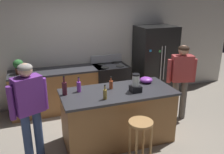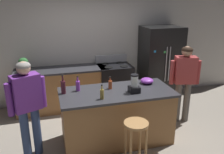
{
  "view_description": "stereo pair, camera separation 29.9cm",
  "coord_description": "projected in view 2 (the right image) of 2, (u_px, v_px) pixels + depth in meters",
  "views": [
    {
      "loc": [
        -1.35,
        -3.45,
        2.43
      ],
      "look_at": [
        0.0,
        0.3,
        1.08
      ],
      "focal_mm": 38.37,
      "sensor_mm": 36.0,
      "label": 1
    },
    {
      "loc": [
        -1.06,
        -3.54,
        2.43
      ],
      "look_at": [
        0.0,
        0.3,
        1.08
      ],
      "focal_mm": 38.37,
      "sensor_mm": 36.0,
      "label": 2
    }
  ],
  "objects": [
    {
      "name": "mixing_bowl",
      "position": [
        147.0,
        81.0,
        4.32
      ],
      "size": [
        0.23,
        0.23,
        0.1
      ],
      "primitive_type": "ellipsoid",
      "color": "purple",
      "rests_on": "kitchen_island"
    },
    {
      "name": "bottle_cooking_sauce",
      "position": [
        110.0,
        84.0,
        4.06
      ],
      "size": [
        0.06,
        0.06,
        0.22
      ],
      "color": "#B24C26",
      "rests_on": "kitchen_island"
    },
    {
      "name": "blender_appliance",
      "position": [
        134.0,
        85.0,
        3.89
      ],
      "size": [
        0.17,
        0.17,
        0.31
      ],
      "color": "black",
      "rests_on": "kitchen_island"
    },
    {
      "name": "potted_plant",
      "position": [
        23.0,
        64.0,
        4.95
      ],
      "size": [
        0.2,
        0.2,
        0.3
      ],
      "color": "brown",
      "rests_on": "back_counter_run"
    },
    {
      "name": "person_by_sink_right",
      "position": [
        185.0,
        77.0,
        4.65
      ],
      "size": [
        0.59,
        0.31,
        1.55
      ],
      "color": "#66605B",
      "rests_on": "ground_plane"
    },
    {
      "name": "ground_plane",
      "position": [
        116.0,
        139.0,
        4.28
      ],
      "size": [
        14.0,
        14.0,
        0.0
      ],
      "primitive_type": "plane",
      "color": "#9E9384"
    },
    {
      "name": "bottle_vinegar",
      "position": [
        102.0,
        94.0,
        3.65
      ],
      "size": [
        0.06,
        0.06,
        0.24
      ],
      "color": "olive",
      "rests_on": "kitchen_island"
    },
    {
      "name": "refrigerator",
      "position": [
        160.0,
        64.0,
        5.75
      ],
      "size": [
        0.9,
        0.73,
        1.78
      ],
      "color": "black",
      "rests_on": "ground_plane"
    },
    {
      "name": "bar_stool",
      "position": [
        136.0,
        133.0,
        3.48
      ],
      "size": [
        0.36,
        0.36,
        0.72
      ],
      "color": "#B7844C",
      "rests_on": "ground_plane"
    },
    {
      "name": "bottle_soda",
      "position": [
        78.0,
        85.0,
        3.97
      ],
      "size": [
        0.07,
        0.07,
        0.26
      ],
      "color": "purple",
      "rests_on": "kitchen_island"
    },
    {
      "name": "person_by_island_left",
      "position": [
        27.0,
        101.0,
        3.57
      ],
      "size": [
        0.58,
        0.36,
        1.56
      ],
      "color": "#384C7A",
      "rests_on": "ground_plane"
    },
    {
      "name": "kitchen_island",
      "position": [
        117.0,
        116.0,
        4.13
      ],
      "size": [
        1.9,
        0.88,
        0.93
      ],
      "color": "#9E6B3D",
      "rests_on": "ground_plane"
    },
    {
      "name": "bottle_wine",
      "position": [
        63.0,
        87.0,
        3.85
      ],
      "size": [
        0.08,
        0.08,
        0.32
      ],
      "color": "#471923",
      "rests_on": "kitchen_island"
    },
    {
      "name": "stove_range",
      "position": [
        115.0,
        84.0,
        5.62
      ],
      "size": [
        0.76,
        0.65,
        1.11
      ],
      "color": "black",
      "rests_on": "ground_plane"
    },
    {
      "name": "back_wall",
      "position": [
        93.0,
        45.0,
        5.63
      ],
      "size": [
        8.0,
        0.1,
        2.7
      ],
      "primitive_type": "cube",
      "color": "silver",
      "rests_on": "ground_plane"
    },
    {
      "name": "back_counter_run",
      "position": [
        63.0,
        89.0,
        5.35
      ],
      "size": [
        2.0,
        0.64,
        0.93
      ],
      "color": "#9E6B3D",
      "rests_on": "ground_plane"
    }
  ]
}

